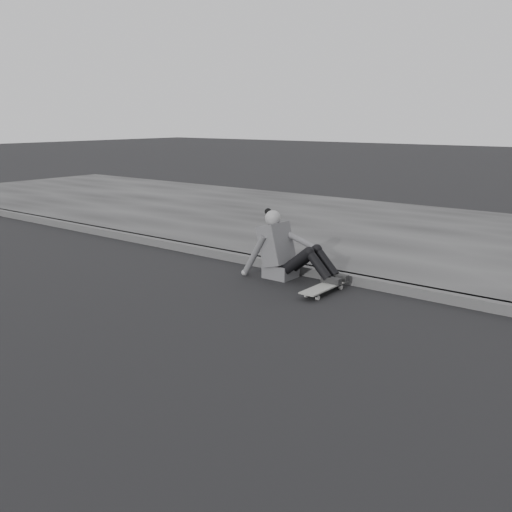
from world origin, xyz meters
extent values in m
plane|color=black|center=(0.00, 0.00, 0.00)|extent=(80.00, 80.00, 0.00)
cube|color=#464646|center=(0.00, 2.58, 0.06)|extent=(24.00, 0.16, 0.12)
cube|color=#373737|center=(0.00, 5.60, 0.06)|extent=(24.00, 6.00, 0.12)
cylinder|color=#999994|center=(1.03, 1.76, 0.03)|extent=(0.03, 0.05, 0.05)
cylinder|color=#999994|center=(1.18, 1.76, 0.03)|extent=(0.03, 0.05, 0.05)
cylinder|color=#999994|center=(1.03, 2.28, 0.03)|extent=(0.03, 0.05, 0.05)
cylinder|color=#999994|center=(1.18, 2.28, 0.03)|extent=(0.03, 0.05, 0.05)
cube|color=#323234|center=(1.11, 1.76, 0.06)|extent=(0.16, 0.04, 0.03)
cube|color=#323234|center=(1.11, 2.28, 0.06)|extent=(0.16, 0.04, 0.03)
cube|color=gray|center=(1.11, 2.02, 0.08)|extent=(0.20, 0.78, 0.02)
cube|color=#525254|center=(0.31, 2.27, 0.09)|extent=(0.36, 0.34, 0.18)
cube|color=#525254|center=(0.24, 2.27, 0.43)|extent=(0.37, 0.40, 0.57)
cube|color=#525254|center=(0.11, 2.27, 0.55)|extent=(0.14, 0.30, 0.20)
cylinder|color=gray|center=(0.19, 2.27, 0.67)|extent=(0.09, 0.09, 0.08)
sphere|color=gray|center=(0.18, 2.27, 0.76)|extent=(0.20, 0.20, 0.20)
sphere|color=black|center=(0.09, 2.29, 0.83)|extent=(0.09, 0.09, 0.09)
cylinder|color=black|center=(0.62, 2.18, 0.28)|extent=(0.43, 0.13, 0.39)
cylinder|color=black|center=(0.62, 2.36, 0.28)|extent=(0.43, 0.13, 0.39)
cylinder|color=black|center=(0.92, 2.18, 0.28)|extent=(0.35, 0.11, 0.36)
cylinder|color=black|center=(0.92, 2.36, 0.28)|extent=(0.35, 0.11, 0.36)
sphere|color=black|center=(0.79, 2.18, 0.42)|extent=(0.13, 0.13, 0.13)
sphere|color=black|center=(0.79, 2.36, 0.42)|extent=(0.13, 0.13, 0.13)
cube|color=black|center=(1.11, 2.18, 0.12)|extent=(0.24, 0.08, 0.07)
cube|color=black|center=(1.11, 2.36, 0.12)|extent=(0.24, 0.08, 0.07)
cylinder|color=#525254|center=(0.04, 2.06, 0.29)|extent=(0.38, 0.08, 0.58)
sphere|color=gray|center=(-0.11, 2.05, 0.04)|extent=(0.08, 0.08, 0.08)
cylinder|color=#525254|center=(0.48, 2.43, 0.49)|extent=(0.48, 0.08, 0.21)
camera|label=1|loc=(4.39, -3.49, 2.00)|focal=40.00mm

